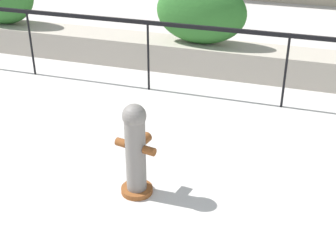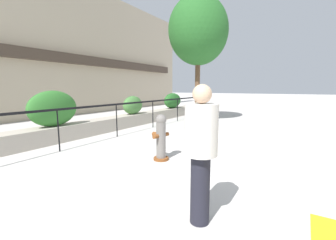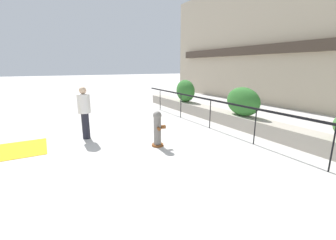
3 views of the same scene
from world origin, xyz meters
name	(u,v)px [view 2 (image 2 of 3)]	position (x,y,z in m)	size (l,w,h in m)	color
ground_plane	(271,160)	(0.00, 0.00, 0.00)	(120.00, 120.00, 0.00)	#BCB7B2
building_facade	(7,40)	(0.00, 11.98, 3.99)	(30.00, 1.36, 8.00)	tan
planter_wall_low	(95,127)	(0.00, 6.00, 0.25)	(18.00, 0.70, 0.50)	#ADA393
fence_railing_segment	(116,107)	(0.00, 4.90, 1.02)	(15.00, 0.05, 1.15)	black
hedge_bush_1	(53,109)	(-1.57, 6.00, 1.05)	(1.58, 0.60, 1.10)	#2D6B28
hedge_bush_2	(133,105)	(2.15, 6.00, 0.91)	(1.15, 0.56, 0.81)	#427538
hedge_bush_3	(173,101)	(5.67, 6.00, 0.93)	(1.56, 0.64, 0.87)	#235B23
fire_hydrant	(161,137)	(-1.31, 2.22, 0.55)	(0.48, 0.46, 1.08)	brown
street_tree	(198,31)	(4.68, 4.01, 4.35)	(3.09, 2.78, 5.99)	brown
pedestrian	(201,146)	(-3.12, 0.44, 0.99)	(0.56, 0.56, 1.73)	black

